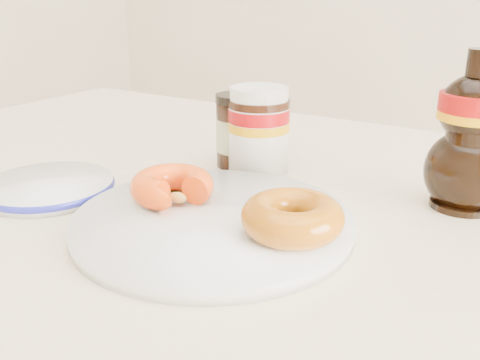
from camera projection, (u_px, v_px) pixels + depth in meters
The scene contains 8 objects.
dining_table at pixel (270, 291), 0.57m from camera, with size 1.40×0.90×0.75m.
plate at pixel (213, 221), 0.52m from camera, with size 0.27×0.27×0.01m.
donut_bitten at pixel (172, 186), 0.55m from camera, with size 0.09×0.09×0.03m, color #FA4F0E.
donut_whole at pixel (293, 217), 0.48m from camera, with size 0.09×0.09×0.03m, color #9C570A.
nutella_jar at pixel (259, 127), 0.67m from camera, with size 0.08×0.08×0.11m.
syrup_bottle at pixel (471, 132), 0.55m from camera, with size 0.09×0.07×0.17m, color black, non-canonical shape.
dark_jar at pixel (239, 131), 0.69m from camera, with size 0.06×0.06×0.09m.
blue_rim_saucer at pixel (49, 186), 0.61m from camera, with size 0.15×0.15×0.01m.
Camera 1 is at (0.24, -0.34, 0.97)m, focal length 40.00 mm.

